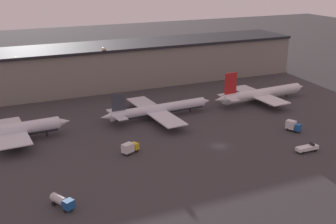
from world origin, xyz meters
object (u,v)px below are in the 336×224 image
object	(u,v)px
airplane_0	(13,131)
airplane_2	(261,94)
service_vehicle_3	(62,201)
service_vehicle_4	(293,126)
airplane_1	(158,110)
service_vehicle_0	(130,148)
service_vehicle_2	(307,148)

from	to	relation	value
airplane_0	airplane_2	size ratio (longest dim) A/B	0.80
service_vehicle_3	service_vehicle_4	bearing A→B (deg)	74.62
airplane_0	airplane_1	size ratio (longest dim) A/B	0.82
airplane_0	service_vehicle_4	world-z (taller)	airplane_0
service_vehicle_3	service_vehicle_0	bearing A→B (deg)	105.40
airplane_0	airplane_2	xyz separation A→B (m)	(99.11, 2.98, -0.42)
service_vehicle_0	service_vehicle_3	size ratio (longest dim) A/B	0.84
airplane_2	service_vehicle_3	distance (m)	104.60
service_vehicle_0	service_vehicle_4	world-z (taller)	service_vehicle_4
service_vehicle_2	service_vehicle_4	xyz separation A→B (m)	(7.25, 15.57, 0.75)
airplane_0	service_vehicle_0	bearing A→B (deg)	-40.43
service_vehicle_0	airplane_2	bearing A→B (deg)	-3.47
service_vehicle_0	airplane_1	bearing A→B (deg)	27.12
service_vehicle_3	service_vehicle_4	distance (m)	84.22
airplane_1	airplane_2	size ratio (longest dim) A/B	0.98
service_vehicle_0	service_vehicle_2	distance (m)	54.78
service_vehicle_0	service_vehicle_4	size ratio (longest dim) A/B	1.06
service_vehicle_4	airplane_2	bearing A→B (deg)	140.52
airplane_0	service_vehicle_2	xyz separation A→B (m)	(82.09, -44.84, -2.70)
airplane_2	airplane_0	bearing A→B (deg)	178.27
airplane_0	service_vehicle_3	distance (m)	46.87
airplane_1	service_vehicle_3	size ratio (longest dim) A/B	6.48
airplane_0	service_vehicle_0	world-z (taller)	airplane_0
airplane_0	service_vehicle_2	world-z (taller)	airplane_0
airplane_1	service_vehicle_0	world-z (taller)	airplane_1
airplane_2	service_vehicle_4	world-z (taller)	airplane_2
airplane_0	service_vehicle_0	xyz separation A→B (m)	(31.53, -23.74, -2.08)
airplane_1	service_vehicle_2	bearing A→B (deg)	-60.73
service_vehicle_0	service_vehicle_3	world-z (taller)	service_vehicle_0
airplane_2	service_vehicle_0	size ratio (longest dim) A/B	7.92
airplane_2	service_vehicle_2	distance (m)	50.81
airplane_2	service_vehicle_4	bearing A→B (deg)	-110.30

